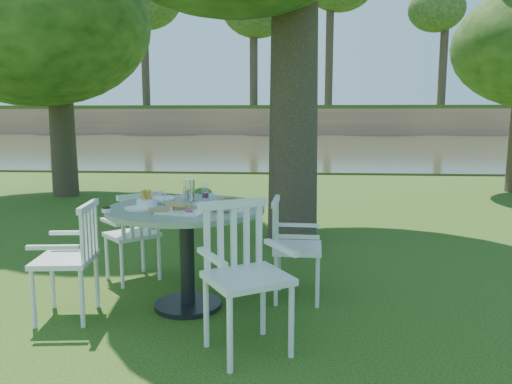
# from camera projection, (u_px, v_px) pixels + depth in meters

# --- Properties ---
(ground) EXTENTS (140.00, 140.00, 0.00)m
(ground) POSITION_uv_depth(u_px,v_px,m) (254.00, 282.00, 4.84)
(ground) COLOR #1D3A0C
(ground) RESTS_ON ground
(table) EXTENTS (1.28, 1.28, 0.86)m
(table) POSITION_uv_depth(u_px,v_px,m) (186.00, 229.00, 4.09)
(table) COLOR black
(table) RESTS_ON ground
(chair_ne) EXTENTS (0.44, 0.46, 0.88)m
(chair_ne) POSITION_uv_depth(u_px,v_px,m) (288.00, 241.00, 4.33)
(chair_ne) COLOR white
(chair_ne) RESTS_ON ground
(chair_nw) EXTENTS (0.61, 0.60, 0.88)m
(chair_nw) POSITION_uv_depth(u_px,v_px,m) (136.00, 230.00, 4.76)
(chair_nw) COLOR white
(chair_nw) RESTS_ON ground
(chair_sw) EXTENTS (0.48, 0.51, 0.92)m
(chair_sw) POSITION_uv_depth(u_px,v_px,m) (76.00, 251.00, 3.91)
(chair_sw) COLOR white
(chair_sw) RESTS_ON ground
(chair_se) EXTENTS (0.68, 0.67, 1.01)m
(chair_se) POSITION_uv_depth(u_px,v_px,m) (241.00, 264.00, 3.40)
(chair_se) COLOR white
(chair_se) RESTS_ON ground
(tableware) EXTENTS (1.14, 0.89, 0.20)m
(tableware) POSITION_uv_depth(u_px,v_px,m) (187.00, 200.00, 4.16)
(tableware) COLOR white
(tableware) RESTS_ON table
(river) EXTENTS (100.00, 28.00, 0.12)m
(river) POSITION_uv_depth(u_px,v_px,m) (287.00, 145.00, 27.51)
(river) COLOR #31331E
(river) RESTS_ON ground
(far_bank) EXTENTS (100.00, 18.00, 15.20)m
(far_bank) POSITION_uv_depth(u_px,v_px,m) (294.00, 52.00, 44.26)
(far_bank) COLOR #AA714F
(far_bank) RESTS_ON ground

